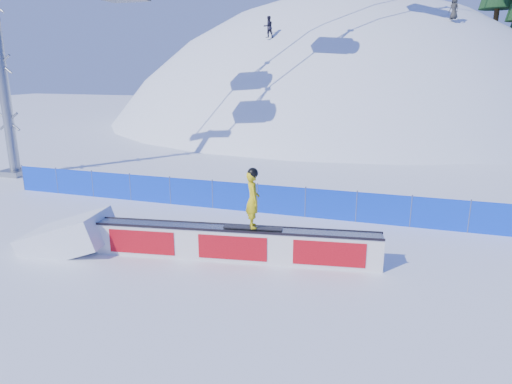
% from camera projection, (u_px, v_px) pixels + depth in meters
% --- Properties ---
extents(ground, '(160.00, 160.00, 0.00)m').
position_uv_depth(ground, '(188.00, 249.00, 15.05)').
color(ground, white).
rests_on(ground, ground).
extents(snow_hill, '(64.00, 64.00, 64.00)m').
position_uv_depth(snow_hill, '(338.00, 261.00, 58.38)').
color(snow_hill, white).
rests_on(snow_hill, ground).
extents(safety_fence, '(22.05, 0.05, 1.30)m').
position_uv_depth(safety_fence, '(235.00, 196.00, 19.03)').
color(safety_fence, '#0937D1').
rests_on(safety_fence, ground).
extents(rail_box, '(8.93, 1.92, 1.07)m').
position_uv_depth(rail_box, '(234.00, 244.00, 14.08)').
color(rail_box, silver).
rests_on(rail_box, ground).
extents(snow_ramp, '(3.11, 2.19, 1.79)m').
position_uv_depth(snow_ramp, '(69.00, 249.00, 15.08)').
color(snow_ramp, white).
rests_on(snow_ramp, ground).
extents(snowboarder, '(1.82, 0.75, 1.87)m').
position_uv_depth(snowboarder, '(253.00, 199.00, 13.60)').
color(snowboarder, black).
rests_on(snowboarder, rail_box).
extents(distant_skiers, '(14.93, 11.76, 6.41)m').
position_uv_depth(distant_skiers, '(345.00, 0.00, 39.50)').
color(distant_skiers, black).
rests_on(distant_skiers, ground).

